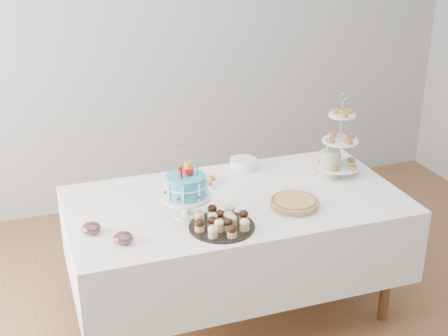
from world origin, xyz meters
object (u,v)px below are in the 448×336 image
object	(u,v)px
jam_bowl_a	(123,238)
jam_bowl_b	(91,228)
pastry_plate	(202,181)
cupcake_tray	(222,221)
plate_stack	(243,164)
birthday_cake	(186,198)
tiered_stand	(340,141)
utensil_pitcher	(330,163)
pie	(295,203)
table	(236,234)

from	to	relation	value
jam_bowl_a	jam_bowl_b	world-z (taller)	same
pastry_plate	jam_bowl_a	bearing A→B (deg)	-136.46
pastry_plate	jam_bowl_b	bearing A→B (deg)	-150.88
cupcake_tray	plate_stack	bearing A→B (deg)	61.24
birthday_cake	pastry_plate	distance (m)	0.45
tiered_stand	pastry_plate	size ratio (longest dim) A/B	2.42
plate_stack	utensil_pitcher	xyz separation A→B (m)	(0.46, -0.30, 0.06)
pie	pastry_plate	bearing A→B (deg)	130.28
tiered_stand	jam_bowl_b	distance (m)	1.60
jam_bowl_a	jam_bowl_b	xyz separation A→B (m)	(-0.14, 0.15, -0.00)
cupcake_tray	tiered_stand	distance (m)	1.02
plate_stack	cupcake_tray	bearing A→B (deg)	-118.76
jam_bowl_a	plate_stack	bearing A→B (deg)	37.43
jam_bowl_b	utensil_pitcher	world-z (taller)	utensil_pitcher
pie	plate_stack	xyz separation A→B (m)	(-0.08, 0.60, 0.01)
table	jam_bowl_a	xyz separation A→B (m)	(-0.70, -0.29, 0.26)
table	utensil_pitcher	world-z (taller)	utensil_pitcher
table	plate_stack	xyz separation A→B (m)	(0.20, 0.40, 0.26)
birthday_cake	jam_bowl_b	size ratio (longest dim) A/B	4.12
table	cupcake_tray	size ratio (longest dim) A/B	5.51
table	pastry_plate	bearing A→B (deg)	114.35
pie	tiered_stand	bearing A→B (deg)	35.78
pie	tiered_stand	world-z (taller)	tiered_stand
table	jam_bowl_a	world-z (taller)	jam_bowl_a
tiered_stand	utensil_pitcher	world-z (taller)	tiered_stand
birthday_cake	cupcake_tray	world-z (taller)	birthday_cake
table	tiered_stand	bearing A→B (deg)	9.64
birthday_cake	utensil_pitcher	bearing A→B (deg)	-10.18
utensil_pitcher	table	bearing A→B (deg)	-159.65
pie	tiered_stand	size ratio (longest dim) A/B	0.53
pie	jam_bowl_b	xyz separation A→B (m)	(-1.11, 0.07, 0.00)
tiered_stand	plate_stack	bearing A→B (deg)	152.29
table	tiered_stand	size ratio (longest dim) A/B	3.65
birthday_cake	utensil_pitcher	size ratio (longest dim) A/B	1.56
jam_bowl_a	birthday_cake	bearing A→B (deg)	24.31
pastry_plate	jam_bowl_a	size ratio (longest dim) A/B	2.15
plate_stack	tiered_stand	bearing A→B (deg)	-27.71
cupcake_tray	jam_bowl_a	world-z (taller)	cupcake_tray
pastry_plate	table	bearing A→B (deg)	-65.65
pie	utensil_pitcher	xyz separation A→B (m)	(0.38, 0.30, 0.07)
plate_stack	pie	bearing A→B (deg)	-82.48
jam_bowl_b	pie	bearing A→B (deg)	-3.36
plate_stack	jam_bowl_b	distance (m)	1.17
table	tiered_stand	distance (m)	0.86
table	birthday_cake	world-z (taller)	birthday_cake
tiered_stand	plate_stack	world-z (taller)	tiered_stand
birthday_cake	plate_stack	world-z (taller)	birthday_cake
birthday_cake	utensil_pitcher	world-z (taller)	birthday_cake
plate_stack	utensil_pitcher	world-z (taller)	utensil_pitcher
plate_stack	birthday_cake	bearing A→B (deg)	-135.28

